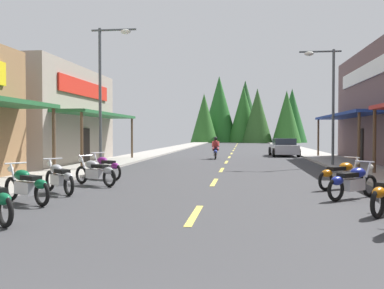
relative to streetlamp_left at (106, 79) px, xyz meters
The scene contains 16 objects.
ground 16.35m from the streetlamp_left, 69.52° to the left, with size 10.85×96.30×0.10m, color #38383A.
sidewalk_left 15.42m from the streetlamp_left, 95.09° to the left, with size 2.79×96.30×0.12m, color #9E9991.
sidewalk_right 19.69m from the streetlamp_left, 50.10° to the left, with size 2.79×96.30×0.12m, color #9E9991.
centerline_dashes 19.84m from the streetlamp_left, 73.47° to the left, with size 0.16×72.32×0.01m.
storefront_left_far 8.43m from the streetlamp_left, 149.37° to the left, with size 10.72×10.67×5.66m.
streetlamp_left is the anchor object (origin of this frame).
streetlamp_right 11.58m from the streetlamp_left, 18.35° to the left, with size 2.20×0.30×6.28m.
motorcycle_parked_right_2 12.96m from the streetlamp_left, 39.32° to the right, with size 1.69×1.47×1.04m.
motorcycle_parked_right_3 11.93m from the streetlamp_left, 30.48° to the right, with size 1.73×1.41×1.04m.
motorcycle_parked_left_1 10.41m from the streetlamp_left, 83.94° to the right, with size 1.86×1.24×1.04m.
motorcycle_parked_left_2 8.68m from the streetlamp_left, 82.26° to the right, with size 1.60×1.57×1.04m.
motorcycle_parked_left_3 7.08m from the streetlamp_left, 75.52° to the right, with size 1.88×1.20×1.04m.
motorcycle_parked_left_4 5.46m from the streetlamp_left, 72.60° to the right, with size 1.74×1.41×1.04m.
rider_cruising_lead 11.56m from the streetlamp_left, 65.05° to the left, with size 0.60×2.14×1.57m.
parked_car_curbside 17.76m from the streetlamp_left, 55.93° to the left, with size 2.20×4.37×1.40m.
treeline_backdrop 64.48m from the streetlamp_left, 83.91° to the left, with size 22.24×12.96×13.28m.
Camera 1 is at (1.08, -1.54, 1.82)m, focal length 39.94 mm.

